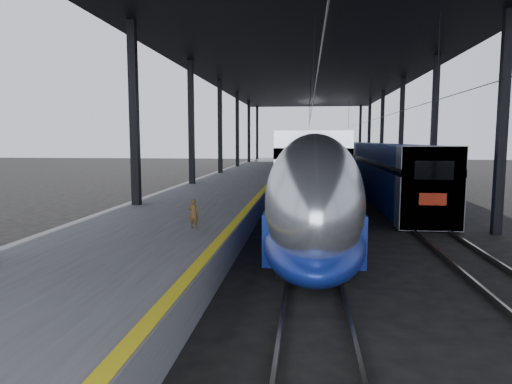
# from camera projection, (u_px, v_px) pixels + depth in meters

# --- Properties ---
(ground) EXTENTS (160.00, 160.00, 0.00)m
(ground) POSITION_uv_depth(u_px,v_px,m) (251.00, 259.00, 15.01)
(ground) COLOR black
(ground) RESTS_ON ground
(platform) EXTENTS (6.00, 80.00, 1.00)m
(platform) POSITION_uv_depth(u_px,v_px,m) (238.00, 184.00, 35.08)
(platform) COLOR #4C4C4F
(platform) RESTS_ON ground
(yellow_strip) EXTENTS (0.30, 80.00, 0.01)m
(yellow_strip) POSITION_uv_depth(u_px,v_px,m) (274.00, 178.00, 34.72)
(yellow_strip) COLOR gold
(yellow_strip) RESTS_ON platform
(rails) EXTENTS (6.52, 80.00, 0.16)m
(rails) POSITION_uv_depth(u_px,v_px,m) (343.00, 191.00, 34.25)
(rails) COLOR slate
(rails) RESTS_ON ground
(canopy) EXTENTS (18.00, 75.00, 9.47)m
(canopy) POSITION_uv_depth(u_px,v_px,m) (310.00, 68.00, 33.51)
(canopy) COLOR black
(canopy) RESTS_ON ground
(tgv_train) EXTENTS (2.95, 65.20, 4.22)m
(tgv_train) POSITION_uv_depth(u_px,v_px,m) (309.00, 161.00, 40.72)
(tgv_train) COLOR #ABADB2
(tgv_train) RESTS_ON ground
(second_train) EXTENTS (2.64, 56.05, 3.64)m
(second_train) POSITION_uv_depth(u_px,v_px,m) (359.00, 160.00, 45.86)
(second_train) COLOR navy
(second_train) RESTS_ON ground
(child) EXTENTS (0.39, 0.30, 0.97)m
(child) POSITION_uv_depth(u_px,v_px,m) (194.00, 214.00, 14.92)
(child) COLOR #533C1B
(child) RESTS_ON platform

